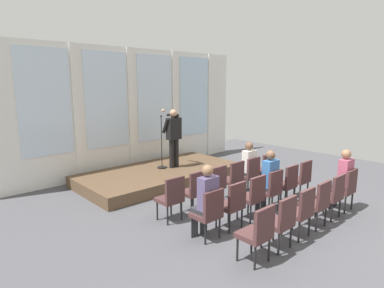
{
  "coord_description": "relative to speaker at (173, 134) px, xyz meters",
  "views": [
    {
      "loc": [
        -5.45,
        -3.44,
        2.77
      ],
      "look_at": [
        0.13,
        2.67,
        1.2
      ],
      "focal_mm": 30.43,
      "sensor_mm": 36.0,
      "label": 1
    }
  ],
  "objects": [
    {
      "name": "ground_plane",
      "position": [
        -0.44,
        -3.81,
        -1.3
      ],
      "size": [
        13.84,
        13.84,
        0.0
      ],
      "primitive_type": "plane",
      "color": "#4C4C51"
    },
    {
      "name": "rear_partition",
      "position": [
        -0.39,
        1.5,
        0.65
      ],
      "size": [
        8.66,
        0.14,
        3.81
      ],
      "color": "silver",
      "rests_on": "ground"
    },
    {
      "name": "stage_platform",
      "position": [
        -0.44,
        0.05,
        -1.15
      ],
      "size": [
        4.61,
        2.32,
        0.31
      ],
      "primitive_type": "cube",
      "color": "brown",
      "rests_on": "ground"
    },
    {
      "name": "speaker",
      "position": [
        0.0,
        0.0,
        0.0
      ],
      "size": [
        0.52,
        0.69,
        1.71
      ],
      "color": "black",
      "rests_on": "stage_platform"
    },
    {
      "name": "mic_stand",
      "position": [
        -0.32,
        0.15,
        -0.66
      ],
      "size": [
        0.28,
        0.28,
        1.55
      ],
      "color": "black",
      "rests_on": "stage_platform"
    },
    {
      "name": "chair_r0_c0",
      "position": [
        -2.02,
        -2.4,
        -0.77
      ],
      "size": [
        0.46,
        0.44,
        0.94
      ],
      "color": "black",
      "rests_on": "ground"
    },
    {
      "name": "chair_r0_c1",
      "position": [
        -1.39,
        -2.4,
        -0.77
      ],
      "size": [
        0.46,
        0.44,
        0.94
      ],
      "color": "black",
      "rests_on": "ground"
    },
    {
      "name": "chair_r0_c2",
      "position": [
        -0.76,
        -2.4,
        -0.77
      ],
      "size": [
        0.46,
        0.44,
        0.94
      ],
      "color": "black",
      "rests_on": "ground"
    },
    {
      "name": "chair_r0_c3",
      "position": [
        -0.13,
        -2.4,
        -0.77
      ],
      "size": [
        0.46,
        0.44,
        0.94
      ],
      "color": "black",
      "rests_on": "ground"
    },
    {
      "name": "chair_r0_c4",
      "position": [
        0.51,
        -2.4,
        -0.77
      ],
      "size": [
        0.46,
        0.44,
        0.94
      ],
      "color": "black",
      "rests_on": "ground"
    },
    {
      "name": "audience_r0_c4",
      "position": [
        0.51,
        -2.32,
        -0.57
      ],
      "size": [
        0.36,
        0.39,
        1.32
      ],
      "color": "#2D2D33",
      "rests_on": "ground"
    },
    {
      "name": "chair_r0_c5",
      "position": [
        1.14,
        -2.4,
        -0.77
      ],
      "size": [
        0.46,
        0.44,
        0.94
      ],
      "color": "black",
      "rests_on": "ground"
    },
    {
      "name": "chair_r1_c0",
      "position": [
        -2.02,
        -3.46,
        -0.77
      ],
      "size": [
        0.46,
        0.44,
        0.94
      ],
      "color": "black",
      "rests_on": "ground"
    },
    {
      "name": "audience_r1_c0",
      "position": [
        -2.02,
        -3.38,
        -0.55
      ],
      "size": [
        0.36,
        0.39,
        1.37
      ],
      "color": "#2D2D33",
      "rests_on": "ground"
    },
    {
      "name": "chair_r1_c1",
      "position": [
        -1.39,
        -3.46,
        -0.77
      ],
      "size": [
        0.46,
        0.44,
        0.94
      ],
      "color": "black",
      "rests_on": "ground"
    },
    {
      "name": "chair_r1_c2",
      "position": [
        -0.76,
        -3.46,
        -0.77
      ],
      "size": [
        0.46,
        0.44,
        0.94
      ],
      "color": "black",
      "rests_on": "ground"
    },
    {
      "name": "chair_r1_c3",
      "position": [
        -0.13,
        -3.46,
        -0.77
      ],
      "size": [
        0.46,
        0.44,
        0.94
      ],
      "color": "black",
      "rests_on": "ground"
    },
    {
      "name": "audience_r1_c3",
      "position": [
        -0.13,
        -3.38,
        -0.55
      ],
      "size": [
        0.36,
        0.39,
        1.36
      ],
      "color": "#2D2D33",
      "rests_on": "ground"
    },
    {
      "name": "chair_r1_c4",
      "position": [
        0.51,
        -3.46,
        -0.77
      ],
      "size": [
        0.46,
        0.44,
        0.94
      ],
      "color": "black",
      "rests_on": "ground"
    },
    {
      "name": "chair_r1_c5",
      "position": [
        1.14,
        -3.46,
        -0.77
      ],
      "size": [
        0.46,
        0.44,
        0.94
      ],
      "color": "black",
      "rests_on": "ground"
    },
    {
      "name": "chair_r2_c0",
      "position": [
        -2.02,
        -4.51,
        -0.77
      ],
      "size": [
        0.46,
        0.44,
        0.94
      ],
      "color": "black",
      "rests_on": "ground"
    },
    {
      "name": "chair_r2_c1",
      "position": [
        -1.39,
        -4.51,
        -0.77
      ],
      "size": [
        0.46,
        0.44,
        0.94
      ],
      "color": "black",
      "rests_on": "ground"
    },
    {
      "name": "chair_r2_c2",
      "position": [
        -0.76,
        -4.51,
        -0.77
      ],
      "size": [
        0.46,
        0.44,
        0.94
      ],
      "color": "black",
      "rests_on": "ground"
    },
    {
      "name": "chair_r2_c3",
      "position": [
        -0.13,
        -4.51,
        -0.77
      ],
      "size": [
        0.46,
        0.44,
        0.94
      ],
      "color": "black",
      "rests_on": "ground"
    },
    {
      "name": "chair_r2_c4",
      "position": [
        0.51,
        -4.51,
        -0.77
      ],
      "size": [
        0.46,
        0.44,
        0.94
      ],
      "color": "black",
      "rests_on": "ground"
    },
    {
      "name": "chair_r2_c5",
      "position": [
        1.14,
        -4.51,
        -0.77
      ],
      "size": [
        0.46,
        0.44,
        0.94
      ],
      "color": "black",
      "rests_on": "ground"
    },
    {
      "name": "audience_r2_c5",
      "position": [
        1.14,
        -4.43,
        -0.55
      ],
      "size": [
        0.36,
        0.39,
        1.36
      ],
      "color": "#2D2D33",
      "rests_on": "ground"
    }
  ]
}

